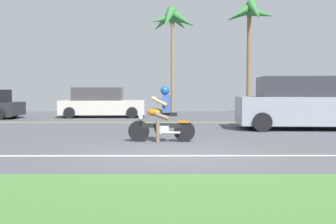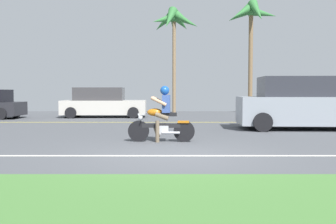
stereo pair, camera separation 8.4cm
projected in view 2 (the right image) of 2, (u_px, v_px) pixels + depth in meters
ground at (172, 139)px, 11.22m from camera, size 56.00×30.00×0.04m
grass_median at (180, 215)px, 4.13m from camera, size 56.00×3.80×0.06m
lane_line_near at (174, 156)px, 8.09m from camera, size 50.40×0.12×0.01m
lane_line_far at (171, 122)px, 16.84m from camera, size 50.40×0.12×0.01m
motorcyclist at (162, 118)px, 10.34m from camera, size 1.78×0.58×1.49m
suv_nearby at (308, 104)px, 13.74m from camera, size 5.03×2.39×1.86m
parked_car_1 at (103, 103)px, 20.18m from camera, size 4.34×2.04×1.54m
palm_tree_0 at (174, 23)px, 24.33m from camera, size 3.17×3.15×6.55m
palm_tree_1 at (251, 19)px, 24.22m from camera, size 3.18×3.23×6.99m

